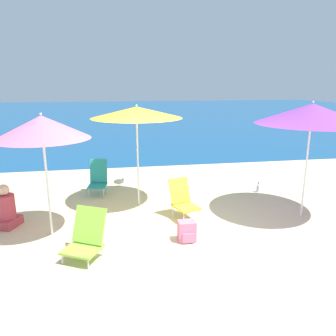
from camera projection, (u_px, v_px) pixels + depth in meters
ground_plane at (182, 239)px, 5.53m from camera, size 60.00×60.00×0.00m
sea_water at (122, 113)px, 29.43m from camera, size 60.00×40.00×0.01m
beach_umbrella_yellow at (137, 112)px, 6.63m from camera, size 1.87×1.87×2.14m
beach_umbrella_pink at (42, 127)px, 5.22m from camera, size 1.53×1.53×2.10m
beach_umbrella_purple at (312, 114)px, 6.02m from camera, size 2.07×2.07×2.24m
beach_chair_lime at (86, 236)px, 4.90m from camera, size 0.72×0.75×0.74m
beach_chair_yellow at (183, 199)px, 6.33m from camera, size 0.57×0.69×0.76m
beach_chair_teal at (98, 178)px, 7.73m from camera, size 0.48×0.58×0.82m
person_seated_near at (6, 210)px, 5.95m from camera, size 0.50×0.54×0.80m
backpack_pink at (187, 231)px, 5.43m from camera, size 0.29×0.24×0.35m
water_bottle at (258, 188)px, 7.91m from camera, size 0.08×0.08×0.24m
seagull at (119, 181)px, 8.32m from camera, size 0.27×0.11×0.23m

